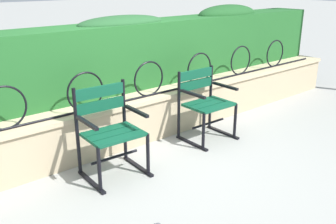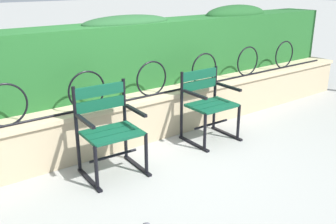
{
  "view_description": "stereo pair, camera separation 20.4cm",
  "coord_description": "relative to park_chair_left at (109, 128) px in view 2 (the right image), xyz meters",
  "views": [
    {
      "loc": [
        -2.38,
        -2.77,
        1.86
      ],
      "look_at": [
        0.0,
        0.08,
        0.55
      ],
      "focal_mm": 40.71,
      "sensor_mm": 36.0,
      "label": 1
    },
    {
      "loc": [
        -2.22,
        -2.89,
        1.86
      ],
      "look_at": [
        0.0,
        0.08,
        0.55
      ],
      "focal_mm": 40.71,
      "sensor_mm": 36.0,
      "label": 2
    }
  ],
  "objects": [
    {
      "name": "hedge_row",
      "position": [
        0.65,
        0.95,
        0.52
      ],
      "size": [
        7.51,
        0.54,
        0.94
      ],
      "color": "#236028",
      "rests_on": "stone_wall"
    },
    {
      "name": "ground_plane",
      "position": [
        0.61,
        -0.24,
        -0.47
      ],
      "size": [
        60.0,
        60.0,
        0.0
      ],
      "primitive_type": "plane",
      "color": "#9E9E99"
    },
    {
      "name": "iron_arch_fence",
      "position": [
        0.43,
        0.43,
        0.26
      ],
      "size": [
        7.12,
        0.02,
        0.42
      ],
      "color": "black",
      "rests_on": "stone_wall"
    },
    {
      "name": "stone_wall",
      "position": [
        0.61,
        0.5,
        -0.19
      ],
      "size": [
        7.67,
        0.41,
        0.54
      ],
      "color": "tan",
      "rests_on": "ground"
    },
    {
      "name": "park_chair_left",
      "position": [
        0.0,
        0.0,
        0.0
      ],
      "size": [
        0.59,
        0.55,
        0.89
      ],
      "color": "#0F4C33",
      "rests_on": "ground"
    },
    {
      "name": "park_chair_right",
      "position": [
        1.36,
        0.05,
        -0.01
      ],
      "size": [
        0.58,
        0.53,
        0.83
      ],
      "color": "#0F4C33",
      "rests_on": "ground"
    }
  ]
}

